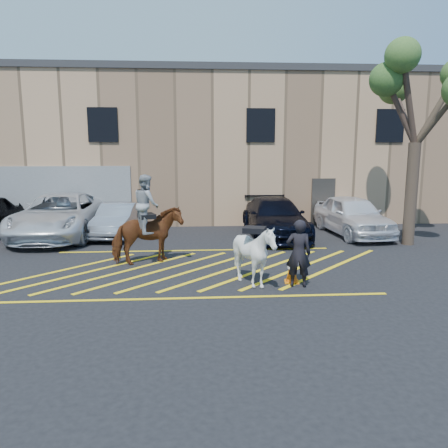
{
  "coord_description": "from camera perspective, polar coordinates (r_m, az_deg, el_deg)",
  "views": [
    {
      "loc": [
        -0.03,
        -12.98,
        3.63
      ],
      "look_at": [
        0.88,
        0.2,
        1.3
      ],
      "focal_mm": 35.0,
      "sensor_mm": 36.0,
      "label": 1
    }
  ],
  "objects": [
    {
      "name": "tree",
      "position": [
        17.72,
        24.09,
        15.84
      ],
      "size": [
        3.99,
        4.37,
        7.31
      ],
      "color": "#4B3A2D",
      "rests_on": "ground"
    },
    {
      "name": "hatching_zone",
      "position": [
        13.19,
        -3.68,
        -5.97
      ],
      "size": [
        12.6,
        5.12,
        0.01
      ],
      "color": "yellow",
      "rests_on": "ground"
    },
    {
      "name": "traffic_cone",
      "position": [
        12.04,
        8.87,
        -5.86
      ],
      "size": [
        0.43,
        0.43,
        0.73
      ],
      "color": "orange",
      "rests_on": "ground"
    },
    {
      "name": "mounted_bay",
      "position": [
        13.82,
        -10.02,
        -0.55
      ],
      "size": [
        2.34,
        1.68,
        2.81
      ],
      "color": "brown",
      "rests_on": "ground"
    },
    {
      "name": "car_silver_sedan",
      "position": [
        18.64,
        -13.66,
        0.57
      ],
      "size": [
        1.74,
        4.15,
        1.33
      ],
      "primitive_type": "imported",
      "rotation": [
        0.0,
        0.0,
        -0.08
      ],
      "color": "#979BA5",
      "rests_on": "ground"
    },
    {
      "name": "warehouse",
      "position": [
        24.97,
        -3.96,
        10.02
      ],
      "size": [
        32.42,
        10.2,
        7.3
      ],
      "color": "tan",
      "rests_on": "ground"
    },
    {
      "name": "handler",
      "position": [
        11.58,
        9.7,
        -3.8
      ],
      "size": [
        0.71,
        0.53,
        1.79
      ],
      "primitive_type": "imported",
      "rotation": [
        0.0,
        0.0,
        2.98
      ],
      "color": "black",
      "rests_on": "ground"
    },
    {
      "name": "saddled_white",
      "position": [
        11.49,
        3.97,
        -3.98
      ],
      "size": [
        1.78,
        1.89,
        1.7
      ],
      "color": "silver",
      "rests_on": "ground"
    },
    {
      "name": "car_blue_suv",
      "position": [
        18.07,
        6.67,
        0.85
      ],
      "size": [
        2.31,
        5.42,
        1.56
      ],
      "primitive_type": "imported",
      "rotation": [
        0.0,
        0.0,
        0.02
      ],
      "color": "black",
      "rests_on": "ground"
    },
    {
      "name": "ground",
      "position": [
        13.48,
        -3.68,
        -5.64
      ],
      "size": [
        90.0,
        90.0,
        0.0
      ],
      "primitive_type": "plane",
      "color": "black",
      "rests_on": "ground"
    },
    {
      "name": "car_white_suv",
      "position": [
        19.03,
        16.43,
        1.1
      ],
      "size": [
        2.37,
        4.99,
        1.65
      ],
      "primitive_type": "imported",
      "rotation": [
        0.0,
        0.0,
        0.09
      ],
      "color": "white",
      "rests_on": "ground"
    },
    {
      "name": "car_white_pickup",
      "position": [
        19.07,
        -20.6,
        1.06
      ],
      "size": [
        2.95,
        6.35,
        1.76
      ],
      "primitive_type": "imported",
      "rotation": [
        0.0,
        0.0,
        -0.01
      ],
      "color": "silver",
      "rests_on": "ground"
    }
  ]
}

